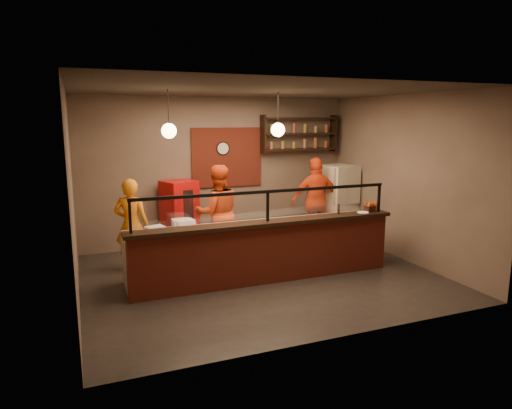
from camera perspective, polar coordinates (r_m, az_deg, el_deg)
name	(u,v)px	position (r m, az deg, el deg)	size (l,w,h in m)	color
floor	(261,276)	(8.17, 0.59, -8.91)	(6.00, 6.00, 0.00)	black
ceiling	(261,90)	(7.71, 0.64, 14.09)	(6.00, 6.00, 0.00)	#39332C
wall_back	(218,171)	(10.12, -4.75, 4.18)	(6.00, 6.00, 0.00)	#705C52
wall_left	(72,198)	(7.22, -22.01, 0.80)	(5.00, 5.00, 0.00)	#705C52
wall_right	(404,178)	(9.33, 17.96, 3.14)	(5.00, 5.00, 0.00)	#705C52
wall_front	(339,215)	(5.59, 10.35, -1.30)	(6.00, 6.00, 0.00)	#705C52
brick_patch	(227,157)	(10.12, -3.64, 5.90)	(1.60, 0.04, 1.30)	maroon
service_counter	(267,253)	(7.75, 1.44, -6.12)	(4.60, 0.25, 1.00)	maroon
counter_ledge	(268,223)	(7.62, 1.46, -2.31)	(4.70, 0.37, 0.06)	black
worktop_cabinet	(257,250)	(8.22, 0.07, -5.69)	(4.60, 0.75, 0.85)	gray
worktop	(257,225)	(8.10, 0.07, -2.63)	(4.60, 0.75, 0.05)	silver
sneeze_guard	(268,203)	(7.55, 1.47, 0.21)	(4.50, 0.05, 0.52)	white
wall_shelving	(299,134)	(10.61, 5.45, 8.80)	(1.84, 0.28, 0.85)	black
wall_clock	(223,148)	(10.07, -4.18, 7.01)	(0.30, 0.30, 0.04)	black
pendant_left	(169,131)	(7.47, -10.83, 9.04)	(0.24, 0.24, 0.77)	black
pendant_right	(278,130)	(8.04, 2.76, 9.32)	(0.24, 0.24, 0.77)	black
cook_left	(132,225)	(8.57, -15.30, -2.46)	(0.62, 0.41, 1.70)	orange
cook_mid	(218,213)	(8.90, -4.80, -1.05)	(0.91, 0.71, 1.88)	red
cook_right	(316,201)	(10.06, 7.54, 0.39)	(1.13, 0.47, 1.92)	#ED4416
fridge	(338,203)	(10.57, 10.25, 0.24)	(0.71, 0.67, 1.71)	beige
red_cooler	(180,216)	(9.69, -9.51, -1.39)	(0.63, 0.58, 1.48)	#B00B0B
pizza_dough	(244,226)	(7.90, -1.50, -2.75)	(0.55, 0.55, 0.01)	white
prep_tub_a	(185,224)	(7.84, -8.89, -2.46)	(0.31, 0.25, 0.15)	silver
prep_tub_b	(181,223)	(7.91, -9.31, -2.36)	(0.30, 0.24, 0.15)	silver
prep_tub_c	(155,231)	(7.52, -12.49, -3.21)	(0.28, 0.22, 0.14)	white
rolling_pin	(230,225)	(7.94, -3.31, -2.53)	(0.05, 0.05, 0.32)	yellow
condiment_caddy	(371,209)	(8.64, 14.13, -0.49)	(0.20, 0.16, 0.11)	black
pepper_mill	(339,209)	(8.28, 10.29, -0.57)	(0.04, 0.04, 0.18)	black
small_plate	(363,212)	(8.50, 13.24, -0.97)	(0.20, 0.20, 0.01)	white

